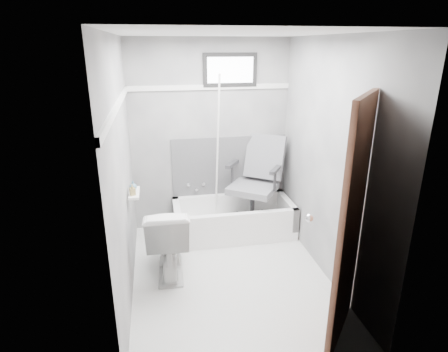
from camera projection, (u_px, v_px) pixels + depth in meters
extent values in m
plane|color=white|center=(230.00, 276.00, 3.95)|extent=(2.60, 2.60, 0.00)
plane|color=silver|center=(232.00, 33.00, 3.15)|extent=(2.60, 2.60, 0.00)
cube|color=slate|center=(210.00, 137.00, 4.75)|extent=(2.00, 0.02, 2.40)
cube|color=slate|center=(273.00, 232.00, 2.34)|extent=(2.00, 0.02, 2.40)
cube|color=slate|center=(122.00, 175.00, 3.38)|extent=(0.02, 2.60, 2.40)
cube|color=slate|center=(329.00, 162.00, 3.72)|extent=(0.02, 2.60, 2.40)
imported|color=white|center=(168.00, 239.00, 3.91)|extent=(0.48, 0.81, 0.78)
cube|color=#4C4C4F|center=(229.00, 166.00, 4.92)|extent=(1.50, 0.02, 0.78)
cube|color=white|center=(210.00, 87.00, 4.54)|extent=(2.00, 0.02, 0.06)
cube|color=white|center=(117.00, 106.00, 3.17)|extent=(0.02, 2.60, 0.06)
cylinder|color=white|center=(217.00, 153.00, 4.59)|extent=(0.02, 0.37, 1.92)
cube|color=white|center=(134.00, 193.00, 3.76)|extent=(0.10, 0.32, 0.02)
imported|color=#9C894E|center=(132.00, 190.00, 3.66)|extent=(0.07, 0.07, 0.11)
imported|color=slate|center=(133.00, 185.00, 3.79)|extent=(0.10, 0.10, 0.10)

